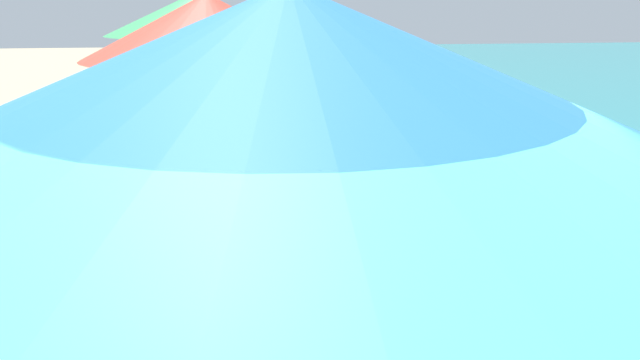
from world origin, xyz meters
TOP-DOWN VIEW (x-y plane):
  - umbrella_nearest at (0.43, 0.28)m, footprint 2.34×2.34m
  - umbrella_second at (0.13, 3.36)m, footprint 1.85×1.85m
  - lounger_second_shoreside at (0.63, 4.28)m, footprint 1.49×0.62m
  - umbrella_farthest at (-0.08, 6.43)m, footprint 2.19×2.19m
  - lounger_farthest_shoreside at (0.50, 7.69)m, footprint 1.49×0.80m
  - lounger_farthest_inland at (0.44, 5.35)m, footprint 1.67×0.80m
  - beach_ball at (3.26, 6.43)m, footprint 0.40×0.40m

SIDE VIEW (x-z plane):
  - beach_ball at x=3.26m, z-range 0.00..0.40m
  - lounger_farthest_shoreside at x=0.50m, z-range -0.04..0.58m
  - lounger_farthest_inland at x=0.44m, z-range 0.01..0.56m
  - lounger_second_shoreside at x=0.63m, z-range 0.01..0.68m
  - umbrella_nearest at x=0.43m, z-range 1.13..3.99m
  - umbrella_second at x=0.13m, z-range 1.14..4.01m
  - umbrella_farthest at x=-0.08m, z-range 1.15..4.08m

